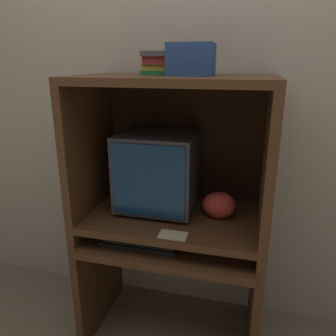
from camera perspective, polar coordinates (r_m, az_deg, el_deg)
wall_back at (r=1.88m, az=3.46°, el=11.98°), size 6.00×0.06×2.60m
desk_base at (r=1.86m, az=0.59°, el=-18.18°), size 0.93×0.58×0.63m
desk_monitor_shelf at (r=1.72m, az=0.92°, el=-8.77°), size 0.93×0.55×0.11m
hutch_upper at (r=1.60m, az=1.29°, el=7.08°), size 0.93×0.55×0.69m
crt_monitor at (r=1.70m, az=-1.69°, el=-0.40°), size 0.39×0.37×0.41m
keyboard at (r=1.67m, az=-4.78°, el=-12.74°), size 0.39×0.14×0.03m
mouse at (r=1.62m, az=4.01°, el=-13.71°), size 0.06×0.04×0.03m
snack_bag at (r=1.67m, az=8.89°, el=-6.40°), size 0.16×0.12×0.13m
book_stack at (r=1.59m, az=-1.47°, el=17.85°), size 0.17×0.13×0.11m
paper_card at (r=1.51m, az=0.85°, el=-11.63°), size 0.13×0.08×0.00m
storage_box at (r=1.51m, az=4.09°, el=18.32°), size 0.20×0.17×0.14m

